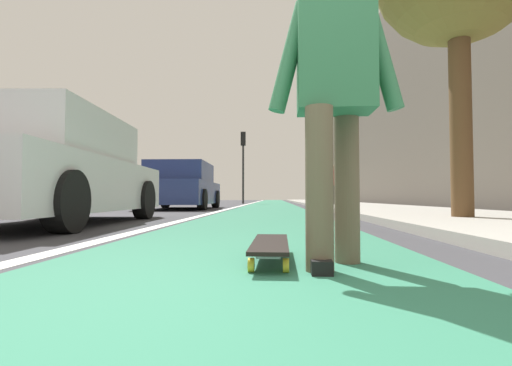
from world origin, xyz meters
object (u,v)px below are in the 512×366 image
(parked_car_mid, at_px, (182,187))
(pedestrian_distant, at_px, (336,182))
(skateboard, at_px, (270,245))
(skater_person, at_px, (334,90))
(parked_car_near, at_px, (52,172))
(traffic_light, at_px, (243,154))

(parked_car_mid, bearing_deg, pedestrian_distant, -62.22)
(skateboard, bearing_deg, parked_car_mid, 17.06)
(skater_person, height_order, parked_car_near, skater_person)
(traffic_light, relative_size, pedestrian_distant, 2.55)
(skateboard, height_order, traffic_light, traffic_light)
(parked_car_mid, height_order, pedestrian_distant, pedestrian_distant)
(skateboard, height_order, pedestrian_distant, pedestrian_distant)
(skater_person, xyz_separation_m, pedestrian_distant, (12.62, -2.05, 0.01))
(skater_person, height_order, parked_car_mid, skater_person)
(traffic_light, bearing_deg, pedestrian_distant, -149.48)
(skateboard, xyz_separation_m, skater_person, (-0.15, -0.35, 0.84))
(skater_person, distance_m, pedestrian_distant, 12.78)
(skateboard, height_order, skater_person, skater_person)
(skateboard, bearing_deg, traffic_light, 5.33)
(skateboard, bearing_deg, parked_car_near, 47.42)
(parked_car_mid, xyz_separation_m, pedestrian_distant, (2.82, -5.36, 0.25))
(parked_car_near, bearing_deg, skateboard, -132.58)
(parked_car_mid, bearing_deg, skateboard, -162.94)
(parked_car_near, xyz_separation_m, traffic_light, (16.89, -1.17, 2.21))
(parked_car_mid, bearing_deg, parked_car_near, 179.66)
(pedestrian_distant, bearing_deg, traffic_light, 30.52)
(skateboard, xyz_separation_m, pedestrian_distant, (12.47, -2.40, 0.85))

